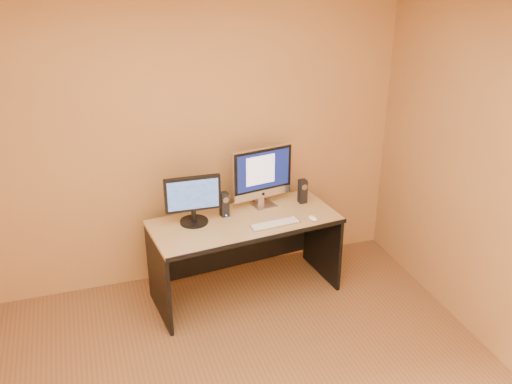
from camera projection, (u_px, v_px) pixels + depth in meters
walls at (245, 258)px, 3.05m from camera, size 4.00×4.00×2.60m
ceiling at (242, 4)px, 2.51m from camera, size 4.00×4.00×0.00m
desk at (245, 257)px, 4.87m from camera, size 1.61×0.84×0.72m
imac at (264, 178)px, 4.86m from camera, size 0.58×0.29×0.53m
second_monitor at (193, 200)px, 4.60m from camera, size 0.47×0.25×0.41m
speaker_left at (224, 204)px, 4.75m from camera, size 0.08×0.08×0.21m
speaker_right at (303, 191)px, 4.99m from camera, size 0.07×0.07×0.21m
keyboard at (275, 224)px, 4.64m from camera, size 0.43×0.15×0.02m
mouse at (313, 218)px, 4.71m from camera, size 0.07×0.11×0.03m
cable_a at (270, 202)px, 5.03m from camera, size 0.08×0.20×0.01m
cable_b at (254, 202)px, 5.03m from camera, size 0.04×0.17×0.01m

